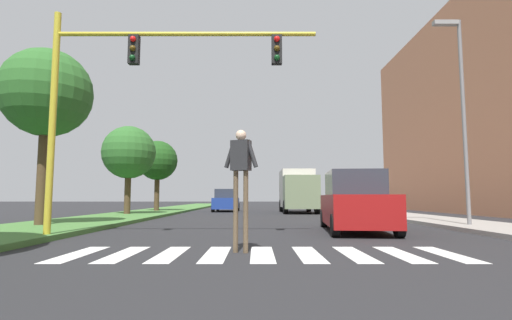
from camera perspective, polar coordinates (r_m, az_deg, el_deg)
name	(u,v)px	position (r m, az deg, el deg)	size (l,w,h in m)	color
ground_plane	(256,212)	(29.27, 0.05, -7.70)	(140.00, 140.00, 0.00)	#262628
crosswalk	(261,254)	(7.71, 0.74, -13.76)	(7.65, 2.20, 0.01)	silver
median_strip	(153,212)	(28.19, -15.01, -7.45)	(4.02, 64.00, 0.15)	#477A38
tree_mid	(45,94)	(16.01, -28.80, 8.61)	(3.18, 3.18, 6.31)	#4C3823
tree_far	(127,153)	(23.89, -18.52, 1.03)	(3.10, 3.10, 5.15)	#4C3823
tree_distant	(156,161)	(28.95, -14.57, -0.12)	(2.87, 2.87, 5.07)	#4C3823
sidewalk_right	(369,212)	(28.43, 16.38, -7.40)	(3.00, 64.00, 0.15)	#9E9991
traffic_light_gantry	(127,79)	(11.14, -18.51, 11.34)	(7.16, 0.30, 6.00)	gold
street_lamp_right	(459,101)	(15.98, 27.85, 7.72)	(1.02, 0.24, 7.50)	slate
pedestrian_performer	(240,170)	(7.86, -2.45, -1.49)	(0.73, 0.36, 2.49)	brown
suv_crossing	(354,203)	(13.07, 14.28, -6.14)	(2.35, 4.76, 1.97)	maroon
sedan_midblock	(225,201)	(30.50, -4.62, -6.09)	(1.92, 4.45, 1.74)	navy
truck_box_delivery	(296,190)	(28.08, 5.98, -4.43)	(2.40, 6.20, 3.10)	gray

